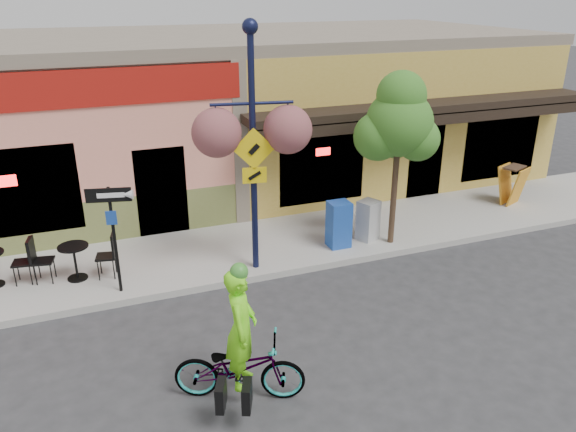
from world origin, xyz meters
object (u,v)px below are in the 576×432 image
(newspaper_box_blue, at_px, (339,224))
(street_tree, at_px, (396,160))
(building, at_px, (234,108))
(newspaper_box_grey, at_px, (368,220))
(lamp_post, at_px, (253,153))
(one_way_sign, at_px, (115,241))
(cyclist_rider, at_px, (242,343))
(bicycle, at_px, (239,368))

(newspaper_box_blue, xyz_separation_m, street_tree, (1.26, -0.24, 1.48))
(building, bearing_deg, newspaper_box_grey, -76.60)
(lamp_post, bearing_deg, one_way_sign, -169.63)
(newspaper_box_grey, bearing_deg, one_way_sign, 159.57)
(lamp_post, relative_size, street_tree, 1.26)
(one_way_sign, xyz_separation_m, newspaper_box_blue, (4.95, 0.34, -0.55))
(building, distance_m, cyclist_rider, 10.76)
(cyclist_rider, xyz_separation_m, lamp_post, (1.40, 3.70, 1.76))
(one_way_sign, height_order, street_tree, street_tree)
(newspaper_box_blue, bearing_deg, building, 95.89)
(cyclist_rider, distance_m, street_tree, 6.20)
(one_way_sign, height_order, newspaper_box_blue, one_way_sign)
(building, bearing_deg, street_tree, -73.70)
(building, relative_size, one_way_sign, 8.33)
(building, bearing_deg, one_way_sign, -122.98)
(cyclist_rider, distance_m, lamp_post, 4.32)
(newspaper_box_grey, distance_m, street_tree, 1.64)
(bicycle, relative_size, newspaper_box_grey, 2.03)
(cyclist_rider, relative_size, newspaper_box_grey, 1.96)
(bicycle, bearing_deg, one_way_sign, 43.56)
(building, height_order, newspaper_box_grey, building)
(building, xyz_separation_m, street_tree, (1.91, -6.53, -0.08))
(cyclist_rider, relative_size, lamp_post, 0.37)
(bicycle, distance_m, lamp_post, 4.53)
(bicycle, height_order, street_tree, street_tree)
(building, distance_m, lamp_post, 6.77)
(bicycle, bearing_deg, building, 7.05)
(lamp_post, xyz_separation_m, newspaper_box_blue, (2.12, 0.31, -2.01))
(street_tree, bearing_deg, newspaper_box_grey, 141.21)
(one_way_sign, relative_size, street_tree, 0.54)
(cyclist_rider, xyz_separation_m, one_way_sign, (-1.44, 3.67, 0.30))
(one_way_sign, distance_m, newspaper_box_blue, 4.99)
(cyclist_rider, bearing_deg, street_tree, -28.89)
(cyclist_rider, height_order, street_tree, street_tree)
(lamp_post, height_order, newspaper_box_blue, lamp_post)
(newspaper_box_blue, distance_m, street_tree, 1.95)
(building, xyz_separation_m, newspaper_box_grey, (1.47, -6.18, -1.62))
(lamp_post, height_order, street_tree, lamp_post)
(cyclist_rider, bearing_deg, newspaper_box_grey, -23.63)
(newspaper_box_blue, height_order, street_tree, street_tree)
(cyclist_rider, relative_size, newspaper_box_blue, 1.74)
(one_way_sign, relative_size, newspaper_box_grey, 2.26)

